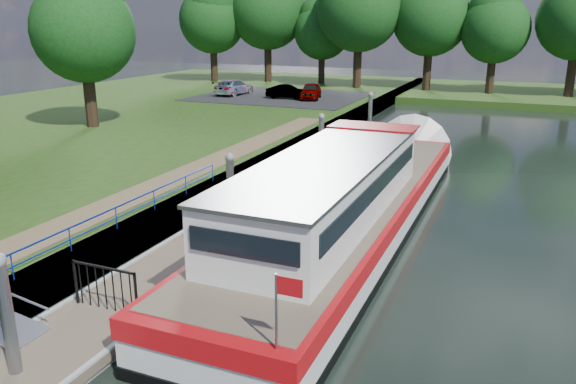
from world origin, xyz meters
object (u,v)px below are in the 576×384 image
at_px(car_b, 287,92).
at_px(car_a, 311,91).
at_px(car_c, 234,87).
at_px(pontoon, 284,196).
at_px(barge, 354,199).

bearing_deg(car_b, car_a, -75.06).
xyz_separation_m(car_b, car_c, (-5.42, 0.70, 0.09)).
height_order(pontoon, car_b, car_b).
relative_size(barge, car_a, 5.51).
bearing_deg(car_b, car_c, 79.21).
distance_m(barge, car_b, 28.91).
bearing_deg(car_b, pontoon, -160.82).
distance_m(pontoon, car_c, 28.65).
bearing_deg(barge, car_c, 125.58).
relative_size(barge, car_b, 6.07).
bearing_deg(pontoon, barge, -30.11).
xyz_separation_m(car_a, car_c, (-7.31, 0.07, 0.01)).
xyz_separation_m(pontoon, barge, (3.60, -2.08, 0.90)).
bearing_deg(pontoon, car_b, 112.63).
bearing_deg(car_c, barge, 128.98).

